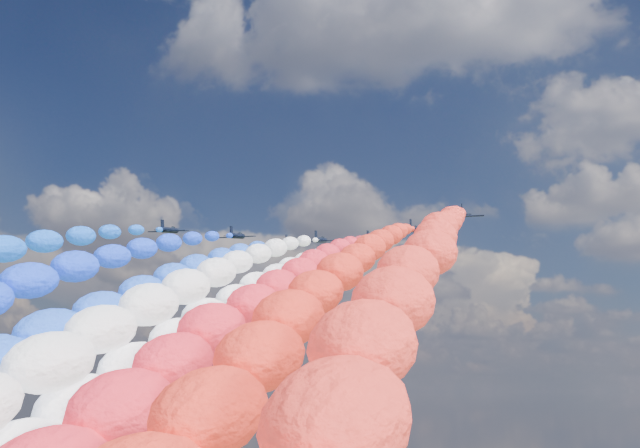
% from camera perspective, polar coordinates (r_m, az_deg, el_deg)
% --- Properties ---
extents(jet_0, '(8.49, 11.22, 4.19)m').
position_cam_1_polar(jet_0, '(152.53, -11.46, -0.46)').
color(jet_0, black).
extents(jet_1, '(8.14, 10.98, 4.19)m').
position_cam_1_polar(jet_1, '(156.03, -6.36, -0.91)').
color(jet_1, black).
extents(trail_1, '(6.48, 124.79, 46.00)m').
position_cam_1_polar(trail_1, '(96.56, -19.90, -5.34)').
color(trail_1, blue).
extents(jet_2, '(8.43, 11.18, 4.19)m').
position_cam_1_polar(jet_2, '(163.66, -2.27, -1.54)').
color(jet_2, black).
extents(trail_2, '(6.48, 124.79, 46.00)m').
position_cam_1_polar(trail_2, '(101.81, -12.51, -6.14)').
color(trail_2, blue).
extents(jet_3, '(7.97, 10.86, 4.19)m').
position_cam_1_polar(jet_3, '(159.38, 0.04, -1.24)').
color(jet_3, black).
extents(trail_3, '(6.48, 124.79, 46.00)m').
position_cam_1_polar(trail_3, '(96.45, -9.20, -5.93)').
color(trail_3, white).
extents(jet_4, '(8.39, 11.15, 4.19)m').
position_cam_1_polar(jet_4, '(171.78, 1.60, -2.08)').
color(jet_4, black).
extents(trail_4, '(6.48, 124.79, 46.00)m').
position_cam_1_polar(trail_4, '(108.23, -5.68, -6.75)').
color(trail_4, white).
extents(jet_5, '(8.34, 11.12, 4.19)m').
position_cam_1_polar(jet_5, '(159.64, 4.00, -1.23)').
color(jet_5, black).
extents(trail_5, '(6.48, 124.79, 46.00)m').
position_cam_1_polar(trail_5, '(95.18, -2.61, -5.99)').
color(trail_5, '#F82638').
extents(jet_6, '(8.38, 11.14, 4.19)m').
position_cam_1_polar(jet_6, '(150.06, 7.22, -0.42)').
color(jet_6, black).
extents(trail_6, '(6.48, 124.79, 46.00)m').
position_cam_1_polar(trail_6, '(84.63, 2.33, -5.15)').
color(trail_6, red).
extents(jet_7, '(8.35, 11.12, 4.19)m').
position_cam_1_polar(jet_7, '(139.54, 10.84, 0.65)').
color(jet_7, black).
extents(trail_7, '(6.48, 124.79, 46.00)m').
position_cam_1_polar(trail_7, '(73.37, 8.48, -3.85)').
color(trail_7, '#FB362B').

